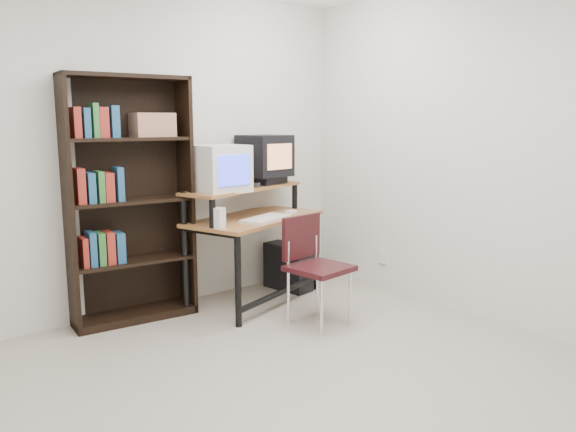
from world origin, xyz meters
TOP-DOWN VIEW (x-y plane):
  - floor at (0.00, 0.00)m, footprint 4.00×4.00m
  - back_wall at (0.00, 2.00)m, footprint 4.00×0.01m
  - right_wall at (2.00, 0.00)m, footprint 0.01×4.00m
  - computer_desk at (0.87, 1.62)m, footprint 1.36×0.96m
  - crt_monitor at (0.55, 1.64)m, footprint 0.42×0.43m
  - vcr at (1.14, 1.81)m, footprint 0.43×0.37m
  - crt_tv at (1.13, 1.80)m, footprint 0.42×0.42m
  - cd_spindle at (0.91, 1.66)m, footprint 0.14×0.14m
  - keyboard at (0.86, 1.43)m, footprint 0.51×0.35m
  - mousepad at (1.24, 1.58)m, footprint 0.27×0.25m
  - mouse at (1.24, 1.56)m, footprint 0.11×0.08m
  - desk_speaker at (0.37, 1.37)m, footprint 0.10×0.10m
  - pc_tower at (1.31, 1.69)m, footprint 0.26×0.47m
  - school_chair at (0.90, 0.89)m, footprint 0.46×0.46m
  - bookshelf at (-0.13, 1.86)m, footprint 0.96×0.40m
  - wall_outlet at (1.99, 1.15)m, footprint 0.02×0.08m

SIDE VIEW (x-z plane):
  - floor at x=0.00m, z-range -0.01..0.00m
  - pc_tower at x=1.31m, z-range 0.00..0.42m
  - wall_outlet at x=1.99m, z-range 0.24..0.36m
  - school_chair at x=0.90m, z-range 0.09..0.92m
  - computer_desk at x=0.87m, z-range 0.20..1.18m
  - mousepad at x=1.24m, z-range 0.72..0.73m
  - keyboard at x=0.86m, z-range 0.72..0.75m
  - mouse at x=1.24m, z-range 0.73..0.76m
  - desk_speaker at x=0.37m, z-range 0.72..0.89m
  - bookshelf at x=-0.13m, z-range 0.02..1.89m
  - cd_spindle at x=0.91m, z-range 0.97..1.02m
  - vcr at x=1.14m, z-range 0.97..1.05m
  - crt_monitor at x=0.55m, z-range 0.97..1.35m
  - crt_tv at x=1.13m, z-range 1.05..1.41m
  - back_wall at x=0.00m, z-range 0.00..2.60m
  - right_wall at x=2.00m, z-range 0.00..2.60m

